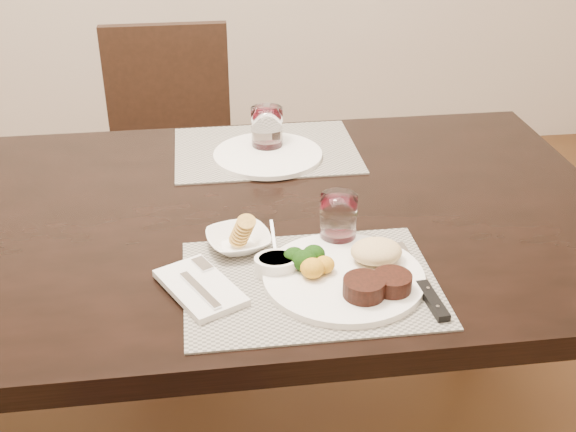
{
  "coord_description": "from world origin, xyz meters",
  "views": [
    {
      "loc": [
        0.09,
        -1.37,
        1.5
      ],
      "look_at": [
        0.26,
        -0.16,
        0.82
      ],
      "focal_mm": 45.0,
      "sensor_mm": 36.0,
      "label": 1
    }
  ],
  "objects": [
    {
      "name": "dining_table",
      "position": [
        0.0,
        0.0,
        0.67
      ],
      "size": [
        2.0,
        1.0,
        0.75
      ],
      "color": "black",
      "rests_on": "ground"
    },
    {
      "name": "chair_far",
      "position": [
        0.0,
        0.93,
        0.5
      ],
      "size": [
        0.42,
        0.42,
        0.9
      ],
      "color": "black",
      "rests_on": "ground"
    },
    {
      "name": "placemat_near",
      "position": [
        0.28,
        -0.29,
        0.75
      ],
      "size": [
        0.46,
        0.34,
        0.0
      ],
      "primitive_type": "cube",
      "color": "gray",
      "rests_on": "dining_table"
    },
    {
      "name": "placemat_far",
      "position": [
        0.26,
        0.31,
        0.75
      ],
      "size": [
        0.46,
        0.34,
        0.0
      ],
      "primitive_type": "cube",
      "color": "gray",
      "rests_on": "dining_table"
    },
    {
      "name": "dinner_plate",
      "position": [
        0.35,
        -0.29,
        0.77
      ],
      "size": [
        0.3,
        0.3,
        0.05
      ],
      "rotation": [
        0.0,
        0.0,
        -0.27
      ],
      "color": "white",
      "rests_on": "placemat_near"
    },
    {
      "name": "napkin_fork",
      "position": [
        0.08,
        -0.29,
        0.76
      ],
      "size": [
        0.17,
        0.21,
        0.02
      ],
      "rotation": [
        0.0,
        0.0,
        0.47
      ],
      "color": "white",
      "rests_on": "placemat_near"
    },
    {
      "name": "steak_knife",
      "position": [
        0.48,
        -0.35,
        0.76
      ],
      "size": [
        0.03,
        0.26,
        0.01
      ],
      "rotation": [
        0.0,
        0.0,
        0.07
      ],
      "color": "silver",
      "rests_on": "placemat_near"
    },
    {
      "name": "cracker_bowl",
      "position": [
        0.16,
        -0.15,
        0.77
      ],
      "size": [
        0.15,
        0.15,
        0.05
      ],
      "rotation": [
        0.0,
        0.0,
        0.21
      ],
      "color": "white",
      "rests_on": "placemat_near"
    },
    {
      "name": "sauce_ramekin",
      "position": [
        0.22,
        -0.25,
        0.77
      ],
      "size": [
        0.08,
        0.13,
        0.07
      ],
      "rotation": [
        0.0,
        0.0,
        0.03
      ],
      "color": "white",
      "rests_on": "placemat_near"
    },
    {
      "name": "wine_glass_near",
      "position": [
        0.36,
        -0.15,
        0.8
      ],
      "size": [
        0.07,
        0.07,
        0.1
      ],
      "rotation": [
        0.0,
        0.0,
        0.4
      ],
      "color": "silver",
      "rests_on": "placemat_near"
    },
    {
      "name": "far_plate",
      "position": [
        0.26,
        0.27,
        0.76
      ],
      "size": [
        0.27,
        0.27,
        0.01
      ],
      "primitive_type": "cylinder",
      "color": "white",
      "rests_on": "placemat_far"
    },
    {
      "name": "wine_glass_far",
      "position": [
        0.27,
        0.32,
        0.8
      ],
      "size": [
        0.08,
        0.08,
        0.11
      ],
      "rotation": [
        0.0,
        0.0,
        0.42
      ],
      "color": "silver",
      "rests_on": "placemat_far"
    }
  ]
}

